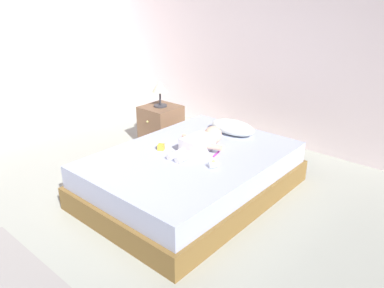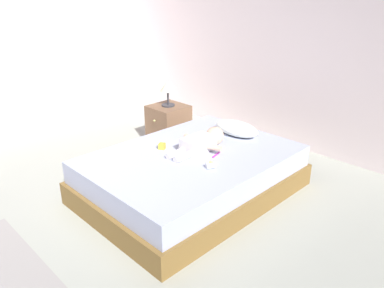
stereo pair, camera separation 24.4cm
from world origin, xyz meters
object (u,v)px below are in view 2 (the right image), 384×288
toothbrush (217,154)px  toy_block (162,146)px  lamp (168,88)px  baby_bottle (211,165)px  baby (203,142)px  nightstand (169,125)px  bed (192,174)px  pillow (237,128)px

toothbrush → toy_block: bearing=-149.0°
lamp → baby_bottle: size_ratio=3.16×
toothbrush → baby_bottle: bearing=-58.7°
baby → baby_bottle: baby is taller
nightstand → baby_bottle: nightstand is taller
toy_block → baby: bearing=45.1°
lamp → nightstand: bearing=-90.0°
bed → pillow: pillow is taller
bed → toothbrush: size_ratio=12.69×
baby_bottle → pillow: bearing=114.2°
baby → nightstand: baby is taller
bed → baby_bottle: size_ratio=19.82×
pillow → bed: bearing=-88.6°
nightstand → toy_block: bearing=-44.3°
lamp → baby_bottle: 1.73m
pillow → nightstand: (-1.14, 0.01, -0.25)m
pillow → nightstand: pillow is taller
toy_block → baby_bottle: bearing=2.3°
toothbrush → lamp: lamp is taller
pillow → baby_bottle: 0.88m
bed → baby_bottle: bearing=-17.2°
bed → nightstand: (-1.15, 0.71, 0.05)m
toothbrush → lamp: bearing=157.5°
pillow → toy_block: size_ratio=6.57×
nightstand → lamp: bearing=90.0°
pillow → toothbrush: bearing=-69.5°
nightstand → toothbrush: bearing=-22.5°
baby → lamp: 1.30m
bed → lamp: bearing=148.4°
baby → toothbrush: size_ratio=4.23×
bed → baby: (-0.00, 0.15, 0.30)m
pillow → lamp: (-1.14, 0.01, 0.24)m
bed → toothbrush: toothbrush is taller
baby → toothbrush: baby is taller
toothbrush → nightstand: bearing=157.5°
pillow → toothbrush: 0.58m
bed → lamp: 1.46m
nightstand → toy_block: 1.22m
toy_block → baby_bottle: size_ratio=0.79×
toy_block → lamp: bearing=135.7°
lamp → toy_block: (0.86, -0.84, -0.29)m
pillow → toothbrush: pillow is taller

